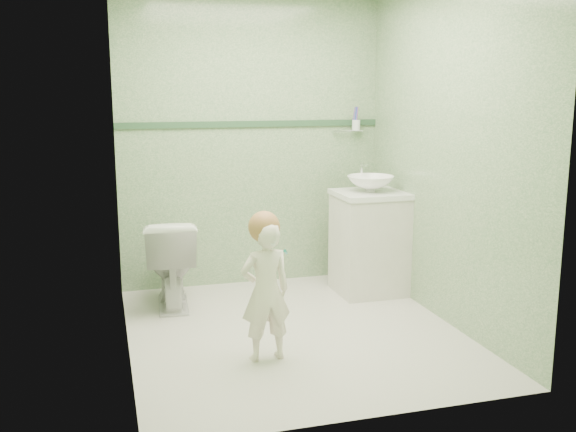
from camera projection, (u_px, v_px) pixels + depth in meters
name	position (u px, v px, depth m)	size (l,w,h in m)	color
ground	(294.00, 332.00, 4.47)	(2.50, 2.50, 0.00)	beige
room_shell	(294.00, 157.00, 4.24)	(2.50, 2.54, 2.40)	gray
trim_stripe	(252.00, 124.00, 5.38)	(2.20, 0.02, 0.05)	#2C4E33
vanity	(369.00, 244.00, 5.28)	(0.52, 0.50, 0.80)	silver
counter	(370.00, 194.00, 5.20)	(0.54, 0.52, 0.04)	white
basin	(371.00, 184.00, 5.19)	(0.37, 0.37, 0.13)	white
faucet	(362.00, 171.00, 5.35)	(0.03, 0.13, 0.18)	silver
cup_holder	(355.00, 125.00, 5.57)	(0.26, 0.07, 0.21)	silver
toilet	(171.00, 262.00, 4.96)	(0.38, 0.67, 0.68)	white
toddler	(266.00, 292.00, 3.94)	(0.31, 0.21, 0.86)	white
hair_cap	(264.00, 227.00, 3.89)	(0.19, 0.19, 0.19)	#A36D3E
teal_toothbrush	(284.00, 251.00, 3.80)	(0.11, 0.14, 0.08)	teal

